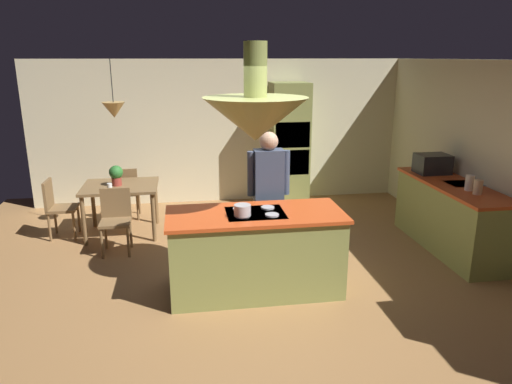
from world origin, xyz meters
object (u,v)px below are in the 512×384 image
Objects in this scene: dining_table at (121,192)px; potted_plant_on_table at (116,174)px; oven_tower at (289,145)px; cup_on_table at (110,186)px; person_at_island at (268,190)px; canister_sugar at (470,183)px; chair_at_corner at (57,204)px; canister_flour at (478,187)px; chair_facing_island at (116,216)px; chair_by_back_wall at (126,190)px; kitchen_island at (255,252)px; microwave_on_counter at (432,164)px; cooking_pot_on_cooktop at (242,210)px.

dining_table is 3.61× the size of potted_plant_on_table.
oven_tower is 24.01× the size of cup_on_table.
person_at_island is 2.58m from canister_sugar.
chair_at_corner is 0.98m from potted_plant_on_table.
person_at_island is 5.73× the size of potted_plant_on_table.
canister_flour is at bearing -21.42° from potted_plant_on_table.
potted_plant_on_table is at bearing 93.59° from chair_facing_island.
oven_tower is at bearing 122.10° from canister_sugar.
dining_table is 0.69m from chair_by_back_wall.
kitchen_island reaches higher than chair_at_corner.
chair_at_corner is (-0.92, 0.67, 0.00)m from chair_facing_island.
canister_flour is at bearing -21.75° from dining_table.
oven_tower reaches higher than canister_sugar.
potted_plant_on_table is 0.25m from cup_on_table.
microwave_on_counter is 3.37m from cooking_pot_on_cooktop.
chair_by_back_wall is 1.89× the size of microwave_on_counter.
oven_tower is 2.48× the size of chair_facing_island.
dining_table is 1.24× the size of chair_by_back_wall.
canister_flour is (2.57, -0.41, 0.04)m from person_at_island.
potted_plant_on_table is at bearing 86.56° from chair_by_back_wall.
dining_table is 1.24× the size of chair_facing_island.
canister_flour is (4.66, -1.59, 0.23)m from cup_on_table.
microwave_on_counter reaches higher than potted_plant_on_table.
oven_tower is 7.20× the size of potted_plant_on_table.
kitchen_island is at bearing -111.29° from person_at_island.
person_at_island is (0.27, 0.70, 0.52)m from kitchen_island.
chair_by_back_wall is 3.32m from cooking_pot_on_cooktop.
person_at_island is at bearing -20.36° from chair_facing_island.
canister_flour is 0.92× the size of canister_sugar.
cup_on_table is at bearing 82.63° from chair_by_back_wall.
microwave_on_counter is (2.84, 1.41, 0.61)m from kitchen_island.
canister_flour reaches higher than chair_at_corner.
cooking_pot_on_cooktop is at bearing -132.19° from chair_at_corner.
potted_plant_on_table is (0.88, -0.01, 0.42)m from chair_at_corner.
chair_at_corner is 9.67× the size of cup_on_table.
microwave_on_counter is at bearing 26.45° from kitchen_island.
dining_table is 4.61m from microwave_on_counter.
canister_sugar is at bearing -5.13° from person_at_island.
chair_at_corner is at bearing 35.99° from chair_by_back_wall.
cup_on_table is at bearing 161.17° from canister_flour.
chair_facing_island is at bearing -86.41° from potted_plant_on_table.
canister_flour is at bearing -90.00° from canister_sugar.
chair_by_back_wall is 5.20m from canister_flour.
potted_plant_on_table is at bearing -90.90° from chair_at_corner.
dining_table is 2.73m from cooking_pot_on_cooktop.
potted_plant_on_table reaches higher than chair_at_corner.
potted_plant_on_table is 4.92m from canister_flour.
cup_on_table is at bearing 129.52° from cooking_pot_on_cooktop.
oven_tower reaches higher than microwave_on_counter.
person_at_island is 3.73× the size of microwave_on_counter.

